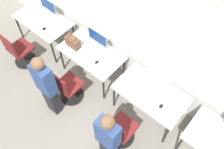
{
  "coord_description": "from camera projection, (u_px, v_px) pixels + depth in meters",
  "views": [
    {
      "loc": [
        1.59,
        -1.75,
        4.47
      ],
      "look_at": [
        0.0,
        0.15,
        0.86
      ],
      "focal_mm": 40.0,
      "sensor_mm": 36.0,
      "label": 1
    }
  ],
  "objects": [
    {
      "name": "ground_plane",
      "position": [
        107.0,
        103.0,
        5.02
      ],
      "size": [
        20.0,
        20.0,
        0.0
      ],
      "primitive_type": "plane",
      "color": "gray"
    },
    {
      "name": "wall_back",
      "position": [
        139.0,
        30.0,
        4.24
      ],
      "size": [
        12.0,
        0.05,
        2.8
      ],
      "color": "silver",
      "rests_on": "ground_plane"
    },
    {
      "name": "desk_far_left",
      "position": [
        43.0,
        22.0,
        5.43
      ],
      "size": [
        1.26,
        0.73,
        0.71
      ],
      "color": "silver",
      "rests_on": "ground_plane"
    },
    {
      "name": "monitor_far_left",
      "position": [
        48.0,
        6.0,
        5.28
      ],
      "size": [
        0.46,
        0.14,
        0.4
      ],
      "color": "#B2B2B7",
      "rests_on": "desk_far_left"
    },
    {
      "name": "keyboard_far_left",
      "position": [
        36.0,
        23.0,
        5.29
      ],
      "size": [
        0.37,
        0.15,
        0.02
      ],
      "color": "silver",
      "rests_on": "desk_far_left"
    },
    {
      "name": "mouse_far_left",
      "position": [
        44.0,
        29.0,
        5.19
      ],
      "size": [
        0.06,
        0.09,
        0.03
      ],
      "color": "black",
      "rests_on": "desk_far_left"
    },
    {
      "name": "office_chair_far_left",
      "position": [
        19.0,
        52.0,
        5.3
      ],
      "size": [
        0.48,
        0.48,
        0.9
      ],
      "color": "black",
      "rests_on": "ground_plane"
    },
    {
      "name": "desk_left",
      "position": [
        92.0,
        55.0,
        4.91
      ],
      "size": [
        1.26,
        0.73,
        0.71
      ],
      "color": "silver",
      "rests_on": "ground_plane"
    },
    {
      "name": "monitor_left",
      "position": [
        98.0,
        38.0,
        4.75
      ],
      "size": [
        0.46,
        0.14,
        0.4
      ],
      "color": "#B2B2B7",
      "rests_on": "desk_left"
    },
    {
      "name": "keyboard_left",
      "position": [
        86.0,
        56.0,
        4.79
      ],
      "size": [
        0.37,
        0.15,
        0.02
      ],
      "color": "silver",
      "rests_on": "desk_left"
    },
    {
      "name": "mouse_left",
      "position": [
        97.0,
        62.0,
        4.7
      ],
      "size": [
        0.06,
        0.09,
        0.03
      ],
      "color": "black",
      "rests_on": "desk_left"
    },
    {
      "name": "office_chair_left",
      "position": [
        68.0,
        88.0,
        4.8
      ],
      "size": [
        0.48,
        0.48,
        0.9
      ],
      "color": "black",
      "rests_on": "ground_plane"
    },
    {
      "name": "person_left",
      "position": [
        46.0,
        86.0,
        4.24
      ],
      "size": [
        0.36,
        0.21,
        1.59
      ],
      "color": "#232328",
      "rests_on": "ground_plane"
    },
    {
      "name": "desk_right",
      "position": [
        151.0,
        95.0,
        4.39
      ],
      "size": [
        1.26,
        0.73,
        0.71
      ],
      "color": "silver",
      "rests_on": "ground_plane"
    },
    {
      "name": "monitor_right",
      "position": [
        159.0,
        80.0,
        4.22
      ],
      "size": [
        0.46,
        0.14,
        0.4
      ],
      "color": "#B2B2B7",
      "rests_on": "desk_right"
    },
    {
      "name": "keyboard_right",
      "position": [
        147.0,
        98.0,
        4.27
      ],
      "size": [
        0.37,
        0.15,
        0.02
      ],
      "color": "silver",
      "rests_on": "desk_right"
    },
    {
      "name": "mouse_right",
      "position": [
        161.0,
        106.0,
        4.18
      ],
      "size": [
        0.06,
        0.09,
        0.03
      ],
      "color": "black",
      "rests_on": "desk_right"
    },
    {
      "name": "office_chair_right",
      "position": [
        120.0,
        131.0,
        4.31
      ],
      "size": [
        0.48,
        0.48,
        0.9
      ],
      "color": "black",
      "rests_on": "ground_plane"
    },
    {
      "name": "person_right",
      "position": [
        108.0,
        139.0,
        3.74
      ],
      "size": [
        0.36,
        0.2,
        1.55
      ],
      "color": "#232328",
      "rests_on": "ground_plane"
    },
    {
      "name": "handbag",
      "position": [
        73.0,
        42.0,
        4.85
      ],
      "size": [
        0.3,
        0.18,
        0.25
      ],
      "color": "brown",
      "rests_on": "desk_left"
    }
  ]
}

